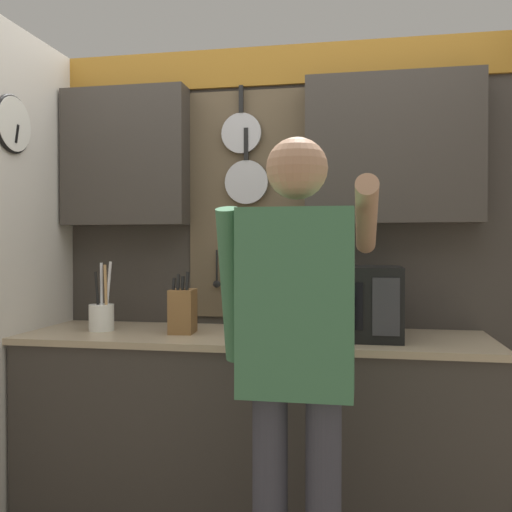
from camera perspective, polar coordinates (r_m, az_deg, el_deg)
The scene contains 6 objects.
base_cabinet_counter at distance 2.78m, azimuth -0.29°, elevation -17.25°, with size 2.15×0.65×0.92m.
back_wall_unit at distance 2.93m, azimuth 1.00°, elevation 3.35°, with size 2.72×0.20×2.35m.
microwave at distance 2.58m, azimuth 8.79°, elevation -4.57°, with size 0.50×0.35×0.32m.
knife_block at distance 2.72m, azimuth -7.34°, elevation -5.44°, with size 0.12×0.16×0.29m.
utensil_crock at distance 2.87m, azimuth -15.17°, elevation -5.67°, with size 0.12×0.12×0.34m.
person at distance 1.94m, azimuth 4.13°, elevation -8.42°, with size 0.54×0.64×1.69m.
Camera 1 is at (0.49, -2.59, 1.33)m, focal length 40.00 mm.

